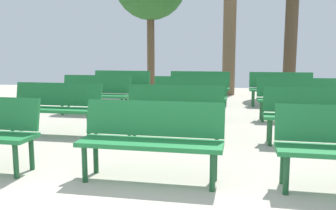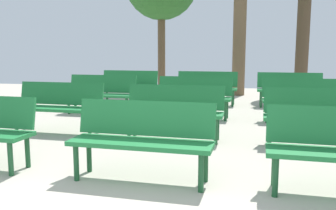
% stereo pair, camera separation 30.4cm
% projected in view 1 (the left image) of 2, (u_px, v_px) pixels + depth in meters
% --- Properties ---
extents(bench_r0_c1, '(1.62, 0.57, 0.87)m').
position_uv_depth(bench_r0_c1, '(151.00, 136.00, 4.11)').
color(bench_r0_c1, '#1E7238').
rests_on(bench_r0_c1, ground_plane).
extents(bench_r1_c0, '(1.62, 0.56, 0.87)m').
position_uv_depth(bench_r1_c0, '(56.00, 105.00, 6.42)').
color(bench_r1_c0, '#1E7238').
rests_on(bench_r1_c0, ground_plane).
extents(bench_r1_c1, '(1.61, 0.53, 0.87)m').
position_uv_depth(bench_r1_c1, '(174.00, 108.00, 6.02)').
color(bench_r1_c1, '#1E7238').
rests_on(bench_r1_c1, ground_plane).
extents(bench_r1_c2, '(1.63, 0.58, 0.87)m').
position_uv_depth(bench_r1_c2, '(317.00, 112.00, 5.64)').
color(bench_r1_c2, '#1E7238').
rests_on(bench_r1_c2, ground_plane).
extents(bench_r2_c0, '(1.62, 0.55, 0.87)m').
position_uv_depth(bench_r2_c0, '(95.00, 92.00, 8.37)').
color(bench_r2_c0, '#1E7238').
rests_on(bench_r2_c0, ground_plane).
extents(bench_r2_c1, '(1.63, 0.57, 0.87)m').
position_uv_depth(bench_r2_c1, '(190.00, 94.00, 7.94)').
color(bench_r2_c1, '#1E7238').
rests_on(bench_r2_c1, ground_plane).
extents(bench_r2_c2, '(1.61, 0.50, 0.87)m').
position_uv_depth(bench_r2_c2, '(297.00, 97.00, 7.55)').
color(bench_r2_c2, '#1E7238').
rests_on(bench_r2_c2, ground_plane).
extents(bench_r3_c0, '(1.63, 0.58, 0.87)m').
position_uv_depth(bench_r3_c0, '(121.00, 84.00, 10.23)').
color(bench_r3_c0, '#1E7238').
rests_on(bench_r3_c0, ground_plane).
extents(bench_r3_c1, '(1.62, 0.54, 0.87)m').
position_uv_depth(bench_r3_c1, '(199.00, 85.00, 9.91)').
color(bench_r3_c1, '#1E7238').
rests_on(bench_r3_c1, ground_plane).
extents(bench_r3_c2, '(1.61, 0.53, 0.87)m').
position_uv_depth(bench_r3_c2, '(281.00, 87.00, 9.51)').
color(bench_r3_c2, '#1E7238').
rests_on(bench_r3_c2, ground_plane).
extents(tree_1, '(0.41, 0.41, 3.04)m').
position_uv_depth(tree_1, '(229.00, 48.00, 11.88)').
color(tree_1, brown).
rests_on(tree_1, ground_plane).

